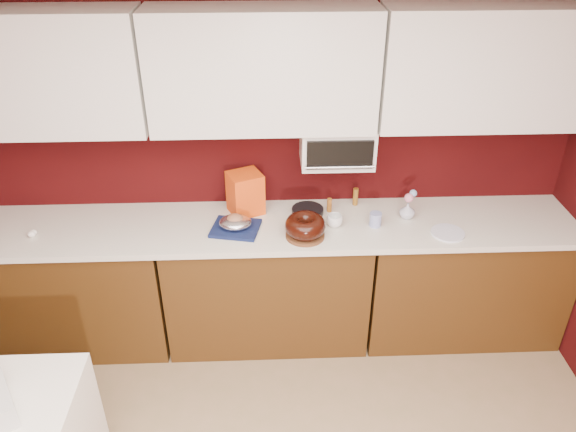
% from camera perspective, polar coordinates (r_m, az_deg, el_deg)
% --- Properties ---
extents(ceiling, '(4.00, 4.50, 0.02)m').
position_cam_1_polar(ceiling, '(1.13, -3.12, 15.92)').
color(ceiling, white).
rests_on(ceiling, wall_back).
extents(wall_back, '(4.00, 0.02, 2.50)m').
position_cam_1_polar(wall_back, '(3.68, -2.37, 6.33)').
color(wall_back, '#350707').
rests_on(wall_back, floor).
extents(base_cabinet_left, '(1.31, 0.58, 0.86)m').
position_cam_1_polar(base_cabinet_left, '(4.08, -21.31, -6.82)').
color(base_cabinet_left, '#472A0E').
rests_on(base_cabinet_left, floor).
extents(base_cabinet_center, '(1.31, 0.58, 0.86)m').
position_cam_1_polar(base_cabinet_center, '(3.85, -2.08, -6.80)').
color(base_cabinet_center, '#472A0E').
rests_on(base_cabinet_center, floor).
extents(base_cabinet_right, '(1.31, 0.58, 0.86)m').
position_cam_1_polar(base_cabinet_right, '(4.07, 17.16, -6.03)').
color(base_cabinet_right, '#472A0E').
rests_on(base_cabinet_right, floor).
extents(countertop, '(4.00, 0.62, 0.04)m').
position_cam_1_polar(countertop, '(3.59, -2.22, -1.13)').
color(countertop, silver).
rests_on(countertop, base_cabinet_center).
extents(upper_cabinet_left, '(1.31, 0.33, 0.70)m').
position_cam_1_polar(upper_cabinet_left, '(3.58, -25.05, 13.01)').
color(upper_cabinet_left, white).
rests_on(upper_cabinet_left, wall_back).
extents(upper_cabinet_center, '(1.31, 0.33, 0.70)m').
position_cam_1_polar(upper_cabinet_center, '(3.32, -2.58, 14.57)').
color(upper_cabinet_center, white).
rests_on(upper_cabinet_center, wall_back).
extents(upper_cabinet_right, '(1.31, 0.33, 0.70)m').
position_cam_1_polar(upper_cabinet_right, '(3.57, 20.06, 13.98)').
color(upper_cabinet_right, white).
rests_on(upper_cabinet_right, wall_back).
extents(toaster_oven, '(0.45, 0.30, 0.25)m').
position_cam_1_polar(toaster_oven, '(3.53, 4.99, 7.29)').
color(toaster_oven, white).
rests_on(toaster_oven, upper_cabinet_center).
extents(toaster_oven_door, '(0.40, 0.02, 0.18)m').
position_cam_1_polar(toaster_oven_door, '(3.38, 5.30, 6.19)').
color(toaster_oven_door, black).
rests_on(toaster_oven_door, toaster_oven).
extents(toaster_oven_handle, '(0.42, 0.02, 0.02)m').
position_cam_1_polar(toaster_oven_handle, '(3.40, 5.27, 4.94)').
color(toaster_oven_handle, silver).
rests_on(toaster_oven_handle, toaster_oven).
extents(cake_base, '(0.31, 0.31, 0.02)m').
position_cam_1_polar(cake_base, '(3.45, 1.75, -1.95)').
color(cake_base, brown).
rests_on(cake_base, countertop).
extents(bundt_cake, '(0.32, 0.32, 0.10)m').
position_cam_1_polar(bundt_cake, '(3.41, 1.77, -0.98)').
color(bundt_cake, black).
rests_on(bundt_cake, cake_base).
extents(navy_towel, '(0.33, 0.30, 0.02)m').
position_cam_1_polar(navy_towel, '(3.53, -5.34, -1.25)').
color(navy_towel, '#121C46').
rests_on(navy_towel, countertop).
extents(foil_ham_nest, '(0.25, 0.23, 0.07)m').
position_cam_1_polar(foil_ham_nest, '(3.51, -5.38, -0.65)').
color(foil_ham_nest, silver).
rests_on(foil_ham_nest, navy_towel).
extents(roasted_ham, '(0.13, 0.12, 0.07)m').
position_cam_1_polar(roasted_ham, '(3.49, -5.40, -0.30)').
color(roasted_ham, '#9E6648').
rests_on(roasted_ham, foil_ham_nest).
extents(pandoro_box, '(0.26, 0.25, 0.28)m').
position_cam_1_polar(pandoro_box, '(3.66, -4.36, 2.35)').
color(pandoro_box, red).
rests_on(pandoro_box, countertop).
extents(dark_pan, '(0.23, 0.23, 0.04)m').
position_cam_1_polar(dark_pan, '(3.69, 2.01, 0.52)').
color(dark_pan, black).
rests_on(dark_pan, countertop).
extents(coffee_mug, '(0.10, 0.10, 0.10)m').
position_cam_1_polar(coffee_mug, '(3.55, 4.77, -0.36)').
color(coffee_mug, white).
rests_on(coffee_mug, countertop).
extents(blue_jar, '(0.08, 0.08, 0.09)m').
position_cam_1_polar(blue_jar, '(3.58, 8.87, -0.35)').
color(blue_jar, '#1C329B').
rests_on(blue_jar, countertop).
extents(flower_vase, '(0.09, 0.09, 0.12)m').
position_cam_1_polar(flower_vase, '(3.70, 12.04, 0.63)').
color(flower_vase, silver).
rests_on(flower_vase, countertop).
extents(flower_pink, '(0.06, 0.06, 0.06)m').
position_cam_1_polar(flower_pink, '(3.65, 12.18, 1.82)').
color(flower_pink, pink).
rests_on(flower_pink, flower_vase).
extents(flower_blue, '(0.05, 0.05, 0.05)m').
position_cam_1_polar(flower_blue, '(3.67, 12.61, 2.28)').
color(flower_blue, '#809CCD').
rests_on(flower_blue, flower_vase).
extents(china_plate, '(0.27, 0.27, 0.01)m').
position_cam_1_polar(china_plate, '(3.62, 15.92, -1.66)').
color(china_plate, white).
rests_on(china_plate, countertop).
extents(amber_bottle, '(0.04, 0.04, 0.09)m').
position_cam_1_polar(amber_bottle, '(3.70, 4.23, 1.11)').
color(amber_bottle, '#99581B').
rests_on(amber_bottle, countertop).
extents(egg_left, '(0.05, 0.04, 0.04)m').
position_cam_1_polar(egg_left, '(3.79, -24.60, -1.69)').
color(egg_left, white).
rests_on(egg_left, countertop).
extents(egg_right, '(0.06, 0.05, 0.04)m').
position_cam_1_polar(egg_right, '(3.80, -24.47, -1.53)').
color(egg_right, white).
rests_on(egg_right, countertop).
extents(amber_bottle_tall, '(0.04, 0.04, 0.12)m').
position_cam_1_polar(amber_bottle_tall, '(3.79, 6.87, 1.96)').
color(amber_bottle_tall, brown).
rests_on(amber_bottle_tall, countertop).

